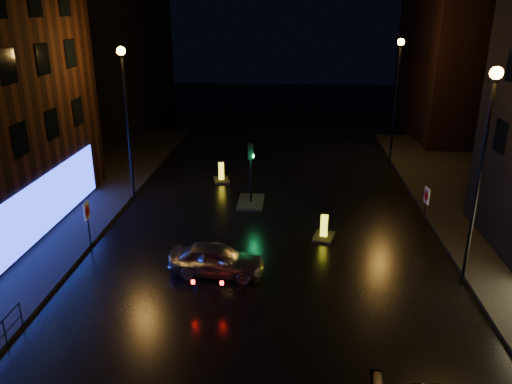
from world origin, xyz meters
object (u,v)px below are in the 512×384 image
bollard_far (221,177)px  road_sign_right (426,200)px  traffic_signal (251,195)px  bollard_near (324,233)px  road_sign_left (87,215)px  silver_hatchback (217,259)px

bollard_far → road_sign_right: (10.71, -6.96, 1.48)m
traffic_signal → road_sign_right: size_ratio=1.49×
bollard_near → road_sign_right: road_sign_right is taller
road_sign_right → traffic_signal: bearing=-27.7°
bollard_near → road_sign_left: bearing=-154.3°
traffic_signal → silver_hatchback: traffic_signal is taller
traffic_signal → bollard_near: 5.66m
silver_hatchback → road_sign_right: bearing=-57.6°
road_sign_left → road_sign_right: (15.19, 2.97, -0.01)m
traffic_signal → road_sign_left: traffic_signal is taller
traffic_signal → road_sign_left: (-6.63, -6.30, 1.25)m
silver_hatchback → bollard_near: (4.53, 3.69, -0.40)m
road_sign_left → silver_hatchback: bearing=-17.0°
traffic_signal → silver_hatchback: 7.92m
silver_hatchback → road_sign_right: 10.42m
bollard_near → road_sign_left: (-10.42, -2.11, 1.50)m
traffic_signal → road_sign_left: bearing=-136.4°
bollard_near → bollard_far: size_ratio=0.98×
silver_hatchback → bollard_far: silver_hatchback is taller
road_sign_left → bollard_far: bearing=63.8°
silver_hatchback → road_sign_left: 6.19m
silver_hatchback → road_sign_right: size_ratio=1.65×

